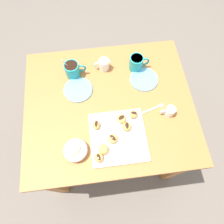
{
  "coord_description": "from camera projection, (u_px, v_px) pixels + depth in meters",
  "views": [
    {
      "loc": [
        -0.05,
        -0.51,
        1.8
      ],
      "look_at": [
        0.01,
        -0.06,
        0.78
      ],
      "focal_mm": 32.83,
      "sensor_mm": 36.0,
      "label": 1
    }
  ],
  "objects": [
    {
      "name": "chocolate_drizzle_6",
      "position": [
        113.0,
        138.0,
        1.03
      ],
      "size": [
        0.04,
        0.04,
        0.0
      ],
      "primitive_type": "ellipsoid",
      "rotation": [
        0.0,
        0.0,
        2.25
      ],
      "color": "black",
      "rests_on": "beignet_6"
    },
    {
      "name": "saucer_sky_left",
      "position": [
        78.0,
        90.0,
        1.19
      ],
      "size": [
        0.17,
        0.17,
        0.01
      ],
      "primitive_type": "cylinder",
      "color": "#66A8DB",
      "rests_on": "dining_table"
    },
    {
      "name": "beignet_0",
      "position": [
        127.0,
        127.0,
        1.07
      ],
      "size": [
        0.06,
        0.06,
        0.04
      ],
      "primitive_type": "ellipsoid",
      "rotation": [
        0.0,
        0.0,
        4.57
      ],
      "color": "#D19347",
      "rests_on": "pastry_plate_square"
    },
    {
      "name": "chocolate_drizzle_3",
      "position": [
        134.0,
        113.0,
        1.07
      ],
      "size": [
        0.03,
        0.02,
        0.0
      ],
      "primitive_type": "ellipsoid",
      "rotation": [
        0.0,
        0.0,
        2.87
      ],
      "color": "black",
      "rests_on": "beignet_3"
    },
    {
      "name": "coffee_mug_teal_left",
      "position": [
        73.0,
        69.0,
        1.19
      ],
      "size": [
        0.13,
        0.09,
        0.14
      ],
      "color": "teal",
      "rests_on": "dining_table"
    },
    {
      "name": "dining_table",
      "position": [
        109.0,
        114.0,
        1.29
      ],
      "size": [
        0.95,
        0.82,
        0.76
      ],
      "color": "#A36633",
      "rests_on": "ground_plane"
    },
    {
      "name": "saucer_sky_right",
      "position": [
        144.0,
        79.0,
        1.22
      ],
      "size": [
        0.17,
        0.17,
        0.01
      ],
      "primitive_type": "cylinder",
      "color": "#66A8DB",
      "rests_on": "dining_table"
    },
    {
      "name": "chocolate_drizzle_0",
      "position": [
        127.0,
        125.0,
        1.05
      ],
      "size": [
        0.02,
        0.04,
        0.0
      ],
      "primitive_type": "ellipsoid",
      "rotation": [
        0.0,
        0.0,
        4.59
      ],
      "color": "black",
      "rests_on": "beignet_0"
    },
    {
      "name": "beignet_2",
      "position": [
        99.0,
        158.0,
        1.0
      ],
      "size": [
        0.06,
        0.06,
        0.03
      ],
      "primitive_type": "ellipsoid",
      "rotation": [
        0.0,
        0.0,
        4.95
      ],
      "color": "#D19347",
      "rests_on": "pastry_plate_square"
    },
    {
      "name": "beignet_1",
      "position": [
        96.0,
        125.0,
        1.07
      ],
      "size": [
        0.05,
        0.06,
        0.04
      ],
      "primitive_type": "ellipsoid",
      "rotation": [
        0.0,
        0.0,
        4.53
      ],
      "color": "#D19347",
      "rests_on": "pastry_plate_square"
    },
    {
      "name": "beignet_5",
      "position": [
        103.0,
        149.0,
        1.02
      ],
      "size": [
        0.06,
        0.07,
        0.04
      ],
      "primitive_type": "ellipsoid",
      "rotation": [
        0.0,
        0.0,
        1.83
      ],
      "color": "#D19347",
      "rests_on": "pastry_plate_square"
    },
    {
      "name": "coffee_mug_teal_right",
      "position": [
        137.0,
        63.0,
        1.21
      ],
      "size": [
        0.12,
        0.08,
        0.09
      ],
      "color": "teal",
      "rests_on": "dining_table"
    },
    {
      "name": "beignet_4",
      "position": [
        121.0,
        119.0,
        1.09
      ],
      "size": [
        0.06,
        0.07,
        0.03
      ],
      "primitive_type": "ellipsoid",
      "rotation": [
        0.0,
        0.0,
        3.43
      ],
      "color": "#D19347",
      "rests_on": "pastry_plate_square"
    },
    {
      "name": "beignet_6",
      "position": [
        113.0,
        139.0,
        1.04
      ],
      "size": [
        0.07,
        0.07,
        0.03
      ],
      "primitive_type": "ellipsoid",
      "rotation": [
        0.0,
        0.0,
        2.37
      ],
      "color": "#D19347",
      "rests_on": "pastry_plate_square"
    },
    {
      "name": "chocolate_drizzle_2",
      "position": [
        98.0,
        157.0,
        0.99
      ],
      "size": [
        0.02,
        0.04,
        0.0
      ],
      "primitive_type": "ellipsoid",
      "rotation": [
        0.0,
        0.0,
        4.96
      ],
      "color": "black",
      "rests_on": "beignet_2"
    },
    {
      "name": "chocolate_drizzle_1",
      "position": [
        96.0,
        124.0,
        1.05
      ],
      "size": [
        0.02,
        0.04,
        0.0
      ],
      "primitive_type": "ellipsoid",
      "rotation": [
        0.0,
        0.0,
        4.45
      ],
      "color": "black",
      "rests_on": "beignet_1"
    },
    {
      "name": "chocolate_drizzle_4",
      "position": [
        121.0,
        117.0,
        1.07
      ],
      "size": [
        0.04,
        0.03,
        0.0
      ],
      "primitive_type": "ellipsoid",
      "rotation": [
        0.0,
        0.0,
        3.65
      ],
      "color": "black",
      "rests_on": "beignet_4"
    },
    {
      "name": "chocolate_sauce_pitcher",
      "position": [
        170.0,
        111.0,
        1.11
      ],
      "size": [
        0.09,
        0.05,
        0.06
      ],
      "color": "white",
      "rests_on": "dining_table"
    },
    {
      "name": "ground_plane",
      "position": [
        110.0,
        141.0,
        1.85
      ],
      "size": [
        8.0,
        8.0,
        0.0
      ],
      "primitive_type": "plane",
      "color": "#665B51"
    },
    {
      "name": "beignet_3",
      "position": [
        133.0,
        114.0,
        1.09
      ],
      "size": [
        0.05,
        0.05,
        0.04
      ],
      "primitive_type": "ellipsoid",
      "rotation": [
        0.0,
        0.0,
        3.33
      ],
      "color": "#D19347",
      "rests_on": "pastry_plate_square"
    },
    {
      "name": "pastry_plate_square",
      "position": [
        118.0,
        137.0,
        1.07
      ],
      "size": [
        0.29,
        0.29,
        0.02
      ],
      "primitive_type": "cube",
      "color": "white",
      "rests_on": "dining_table"
    },
    {
      "name": "loose_spoon_near_saucer",
      "position": [
        154.0,
        108.0,
        1.14
      ],
      "size": [
        0.16,
        0.06,
        0.01
      ],
      "color": "silver",
      "rests_on": "dining_table"
    },
    {
      "name": "cream_pitcher_white",
      "position": [
        104.0,
        64.0,
        1.22
      ],
      "size": [
        0.1,
        0.06,
        0.07
      ],
      "color": "white",
      "rests_on": "dining_table"
    },
    {
      "name": "ice_cream_bowl",
      "position": [
        75.0,
        150.0,
        1.01
      ],
      "size": [
        0.12,
        0.12,
        0.09
      ],
      "color": "white",
      "rests_on": "dining_table"
    }
  ]
}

